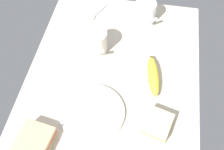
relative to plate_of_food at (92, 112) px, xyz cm
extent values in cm
cube|color=#BCB29E|center=(14.87, -4.38, -1.60)|extent=(90.00, 64.00, 2.00)
cylinder|color=white|center=(0.00, 0.00, 0.00)|extent=(22.41, 22.41, 1.20)
cylinder|color=white|center=(48.29, -12.87, 4.03)|extent=(8.90, 8.90, 9.27)
cylinder|color=brown|center=(48.29, -12.87, 8.17)|extent=(7.83, 7.83, 0.40)
cylinder|color=white|center=(43.38, -16.41, 4.50)|extent=(3.32, 3.95, 1.20)
cylinder|color=silver|center=(28.17, 4.17, 4.20)|extent=(8.58, 8.58, 9.59)
cylinder|color=black|center=(28.17, 4.17, 8.49)|extent=(7.55, 7.55, 0.40)
cylinder|color=silver|center=(22.78, 1.93, 4.68)|extent=(2.59, 4.03, 1.20)
cube|color=#DBB77A|center=(-13.74, 15.32, 0.20)|extent=(12.57, 11.65, 1.60)
cube|color=#C14C4C|center=(-13.74, 15.32, 1.60)|extent=(12.57, 11.65, 1.20)
cube|color=#DBB77A|center=(-13.74, 15.32, 3.00)|extent=(12.57, 11.65, 1.60)
cube|color=beige|center=(-1.45, -22.23, 0.20)|extent=(11.13, 10.47, 1.60)
cube|color=#D8B259|center=(-1.45, -22.23, 1.60)|extent=(11.13, 10.47, 1.20)
cube|color=beige|center=(-1.45, -22.23, 3.00)|extent=(11.13, 10.47, 1.60)
ellipsoid|color=yellow|center=(17.79, -19.30, 1.40)|extent=(17.81, 7.06, 4.01)
cube|color=#4C3819|center=(25.91, -17.82, 1.40)|extent=(1.20, 1.20, 1.20)
ellipsoid|color=silver|center=(45.40, 9.80, -0.20)|extent=(4.30, 3.78, 0.80)
cylinder|color=silver|center=(50.74, 7.07, -0.25)|extent=(7.80, 4.45, 0.70)
camera|label=1|loc=(-42.07, -14.17, 84.67)|focal=44.44mm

